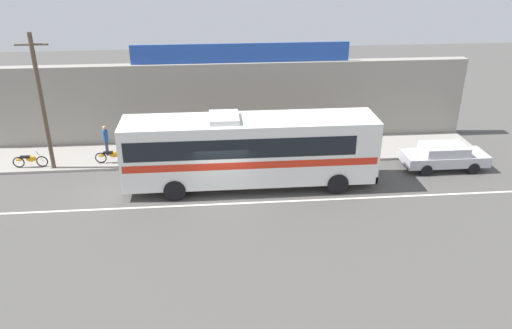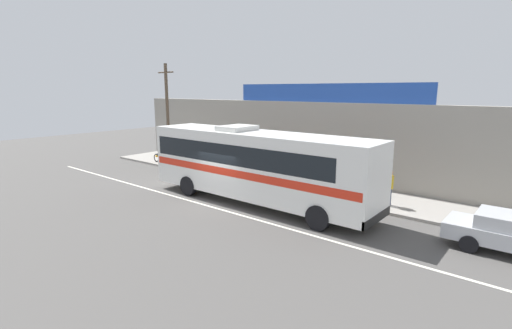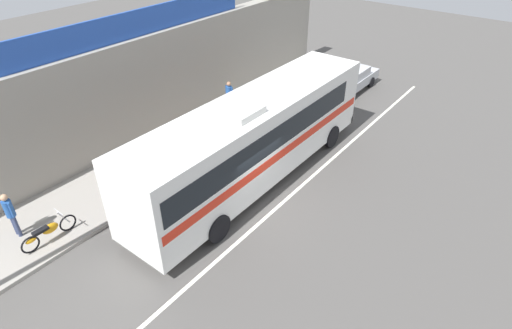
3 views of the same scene
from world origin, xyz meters
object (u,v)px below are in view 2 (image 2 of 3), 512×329
object	(u,v)px
pedestrian_far_right	(210,153)
pedestrian_near_shop	(390,185)
motorcycle_red	(161,157)
utility_pole	(168,114)
motorcycle_orange	(203,164)
pedestrian_far_left	(369,175)
intercity_bus	(255,162)

from	to	relation	value
pedestrian_far_right	pedestrian_near_shop	xyz separation A→B (m)	(13.20, -0.92, -0.02)
pedestrian_near_shop	motorcycle_red	bearing A→B (deg)	-178.52
utility_pole	motorcycle_red	size ratio (longest dim) A/B	3.89
motorcycle_orange	utility_pole	bearing A→B (deg)	-172.90
motorcycle_red	motorcycle_orange	bearing A→B (deg)	2.75
utility_pole	pedestrian_far_left	xyz separation A→B (m)	(14.17, 1.91, -2.71)
motorcycle_red	pedestrian_far_right	xyz separation A→B (m)	(3.83, 1.36, 0.59)
intercity_bus	pedestrian_near_shop	distance (m)	6.49
intercity_bus	utility_pole	distance (m)	10.81
pedestrian_far_left	pedestrian_far_right	bearing A→B (deg)	-178.19
motorcycle_orange	pedestrian_far_right	distance (m)	1.39
utility_pole	pedestrian_near_shop	bearing A→B (deg)	2.23
utility_pole	motorcycle_red	xyz separation A→B (m)	(-1.26, 0.17, -3.29)
pedestrian_near_shop	pedestrian_far_left	world-z (taller)	pedestrian_far_left
pedestrian_near_shop	pedestrian_far_left	size ratio (longest dim) A/B	0.99
pedestrian_near_shop	pedestrian_far_right	bearing A→B (deg)	175.99
motorcycle_orange	pedestrian_far_left	bearing A→B (deg)	7.82
utility_pole	pedestrian_far_right	bearing A→B (deg)	30.91
intercity_bus	pedestrian_far_left	bearing A→B (deg)	50.30
motorcycle_red	pedestrian_far_right	world-z (taller)	pedestrian_far_right
motorcycle_orange	motorcycle_red	size ratio (longest dim) A/B	1.06
intercity_bus	motorcycle_red	bearing A→B (deg)	165.77
motorcycle_red	pedestrian_near_shop	bearing A→B (deg)	1.48
pedestrian_far_left	motorcycle_orange	bearing A→B (deg)	-172.18
pedestrian_far_left	motorcycle_red	bearing A→B (deg)	-173.60
pedestrian_near_shop	motorcycle_orange	bearing A→B (deg)	-178.95
motorcycle_orange	pedestrian_near_shop	size ratio (longest dim) A/B	1.15
motorcycle_orange	pedestrian_near_shop	world-z (taller)	pedestrian_near_shop
pedestrian_near_shop	utility_pole	bearing A→B (deg)	-177.77
motorcycle_orange	motorcycle_red	distance (m)	4.34
intercity_bus	pedestrian_near_shop	size ratio (longest dim) A/B	7.22
motorcycle_orange	pedestrian_near_shop	xyz separation A→B (m)	(12.69, 0.23, 0.57)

